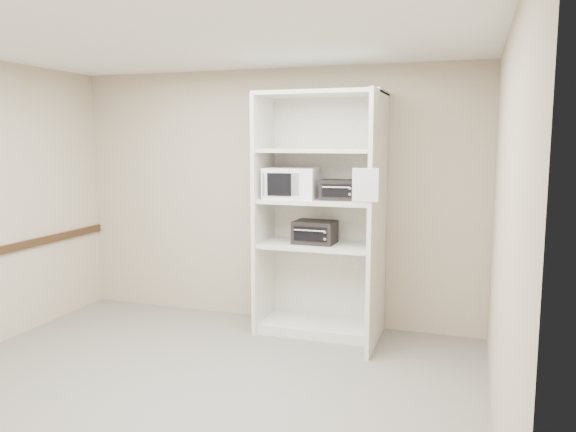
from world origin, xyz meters
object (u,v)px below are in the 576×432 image
(microwave, at_px, (291,183))
(toaster_oven_upper, at_px, (338,190))
(toaster_oven_lower, at_px, (315,232))
(shelving_unit, at_px, (325,223))

(microwave, height_order, toaster_oven_upper, microwave)
(toaster_oven_lower, bearing_deg, toaster_oven_upper, -0.27)
(microwave, relative_size, toaster_oven_upper, 1.50)
(shelving_unit, bearing_deg, toaster_oven_upper, -4.84)
(toaster_oven_upper, bearing_deg, toaster_oven_lower, 170.65)
(toaster_oven_upper, height_order, toaster_oven_lower, toaster_oven_upper)
(shelving_unit, xyz_separation_m, toaster_oven_lower, (-0.10, -0.00, -0.10))
(shelving_unit, xyz_separation_m, toaster_oven_upper, (0.13, -0.01, 0.34))
(microwave, relative_size, toaster_oven_lower, 1.26)
(microwave, bearing_deg, shelving_unit, 0.95)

